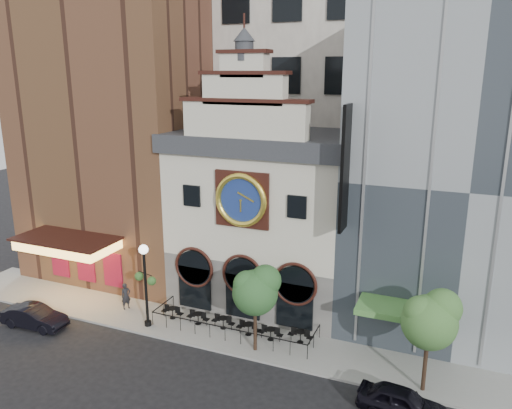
{
  "coord_description": "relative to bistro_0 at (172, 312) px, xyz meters",
  "views": [
    {
      "loc": [
        12.39,
        -23.6,
        16.33
      ],
      "look_at": [
        0.08,
        6.0,
        7.72
      ],
      "focal_mm": 35.0,
      "sensor_mm": 36.0,
      "label": 1
    }
  ],
  "objects": [
    {
      "name": "theater_building",
      "position": [
        -8.44,
        7.51,
        11.99
      ],
      "size": [
        14.0,
        15.6,
        25.0
      ],
      "color": "brown",
      "rests_on": "ground"
    },
    {
      "name": "car_left",
      "position": [
        -7.88,
        -4.25,
        0.12
      ],
      "size": [
        4.51,
        1.79,
        1.46
      ],
      "primitive_type": "imported",
      "rotation": [
        0.0,
        0.0,
        1.63
      ],
      "color": "black",
      "rests_on": "ground"
    },
    {
      "name": "sidewalk",
      "position": [
        4.56,
        0.05,
        -0.54
      ],
      "size": [
        44.0,
        5.0,
        0.15
      ],
      "primitive_type": "cube",
      "color": "gray",
      "rests_on": "ground"
    },
    {
      "name": "bistro_5",
      "position": [
        8.92,
        0.35,
        0.0
      ],
      "size": [
        1.58,
        0.68,
        0.9
      ],
      "color": "black",
      "rests_on": "sidewalk"
    },
    {
      "name": "office_tower",
      "position": [
        4.56,
        17.55,
        19.39
      ],
      "size": [
        20.0,
        16.0,
        40.0
      ],
      "primitive_type": "cube",
      "color": "silver",
      "rests_on": "ground"
    },
    {
      "name": "retail_building",
      "position": [
        17.55,
        7.54,
        9.53
      ],
      "size": [
        14.0,
        14.4,
        20.0
      ],
      "color": "gray",
      "rests_on": "ground"
    },
    {
      "name": "cafe_railing",
      "position": [
        4.56,
        0.05,
        -0.01
      ],
      "size": [
        10.6,
        2.6,
        0.9
      ],
      "primitive_type": null,
      "color": "black",
      "rests_on": "sidewalk"
    },
    {
      "name": "bistro_2",
      "position": [
        3.77,
        0.09,
        0.0
      ],
      "size": [
        1.58,
        0.68,
        0.9
      ],
      "color": "black",
      "rests_on": "sidewalk"
    },
    {
      "name": "tree_right",
      "position": [
        16.34,
        -1.64,
        3.67
      ],
      "size": [
        2.93,
        2.82,
        5.64
      ],
      "color": "#382619",
      "rests_on": "sidewalk"
    },
    {
      "name": "lamppost",
      "position": [
        -0.97,
        -1.46,
        3.01
      ],
      "size": [
        1.75,
        0.89,
        5.61
      ],
      "rotation": [
        0.0,
        0.0,
        -0.26
      ],
      "color": "black",
      "rests_on": "sidewalk"
    },
    {
      "name": "clock_building",
      "position": [
        4.56,
        5.37,
        6.07
      ],
      "size": [
        12.6,
        8.78,
        18.65
      ],
      "color": "#605E5B",
      "rests_on": "ground"
    },
    {
      "name": "bistro_4",
      "position": [
        7.12,
        -0.07,
        0.0
      ],
      "size": [
        1.58,
        0.68,
        0.9
      ],
      "color": "black",
      "rests_on": "sidewalk"
    },
    {
      "name": "bistro_0",
      "position": [
        0.0,
        0.0,
        0.0
      ],
      "size": [
        1.58,
        0.68,
        0.9
      ],
      "color": "black",
      "rests_on": "sidewalk"
    },
    {
      "name": "car_right",
      "position": [
        15.48,
        -4.0,
        0.12
      ],
      "size": [
        4.46,
        2.14,
        1.47
      ],
      "primitive_type": "imported",
      "rotation": [
        0.0,
        0.0,
        1.48
      ],
      "color": "black",
      "rests_on": "ground"
    },
    {
      "name": "ground",
      "position": [
        4.56,
        -2.45,
        -0.61
      ],
      "size": [
        120.0,
        120.0,
        0.0
      ],
      "primitive_type": "plane",
      "color": "black",
      "rests_on": "ground"
    },
    {
      "name": "tree_left",
      "position": [
        6.72,
        -1.44,
        3.47
      ],
      "size": [
        2.79,
        2.69,
        5.37
      ],
      "color": "#382619",
      "rests_on": "sidewalk"
    },
    {
      "name": "pedestrian",
      "position": [
        -3.74,
        -0.01,
        0.49
      ],
      "size": [
        0.72,
        0.83,
        1.91
      ],
      "primitive_type": "imported",
      "rotation": [
        0.0,
        0.0,
        1.11
      ],
      "color": "black",
      "rests_on": "sidewalk"
    },
    {
      "name": "bistro_3",
      "position": [
        5.6,
        -0.04,
        0.0
      ],
      "size": [
        1.58,
        0.68,
        0.9
      ],
      "color": "black",
      "rests_on": "sidewalk"
    },
    {
      "name": "bistro_1",
      "position": [
        1.98,
        -0.02,
        0.0
      ],
      "size": [
        1.58,
        0.68,
        0.9
      ],
      "color": "black",
      "rests_on": "sidewalk"
    }
  ]
}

